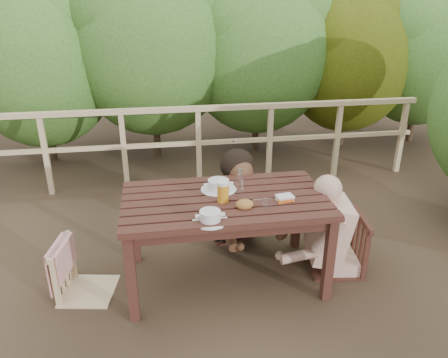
{
  "coord_description": "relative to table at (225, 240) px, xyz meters",
  "views": [
    {
      "loc": [
        -0.5,
        -3.03,
        2.25
      ],
      "look_at": [
        0.0,
        0.05,
        0.9
      ],
      "focal_mm": 34.67,
      "sensor_mm": 36.0,
      "label": 1
    }
  ],
  "objects": [
    {
      "name": "ground",
      "position": [
        0.0,
        0.0,
        -0.37
      ],
      "size": [
        60.0,
        60.0,
        0.0
      ],
      "primitive_type": "plane",
      "color": "#493625",
      "rests_on": "ground"
    },
    {
      "name": "table",
      "position": [
        0.0,
        0.0,
        0.0
      ],
      "size": [
        1.61,
        0.91,
        0.75
      ],
      "primitive_type": "cube",
      "color": "#391C16",
      "rests_on": "ground"
    },
    {
      "name": "chair_left",
      "position": [
        -1.13,
        -0.01,
        0.05
      ],
      "size": [
        0.49,
        0.49,
        0.85
      ],
      "primitive_type": "cube",
      "rotation": [
        0.0,
        0.0,
        1.39
      ],
      "color": "#D2B486",
      "rests_on": "ground"
    },
    {
      "name": "chair_far",
      "position": [
        0.16,
        0.74,
        0.04
      ],
      "size": [
        0.51,
        0.51,
        0.82
      ],
      "primitive_type": "cube",
      "rotation": [
        0.0,
        0.0,
        0.28
      ],
      "color": "#391C16",
      "rests_on": "ground"
    },
    {
      "name": "chair_right",
      "position": [
        0.99,
        0.01,
        0.09
      ],
      "size": [
        0.52,
        0.52,
        0.93
      ],
      "primitive_type": "cube",
      "rotation": [
        0.0,
        0.0,
        -1.71
      ],
      "color": "#391C16",
      "rests_on": "ground"
    },
    {
      "name": "woman",
      "position": [
        0.16,
        0.76,
        0.35
      ],
      "size": [
        0.76,
        0.85,
        1.44
      ],
      "primitive_type": null,
      "rotation": [
        0.0,
        0.0,
        3.42
      ],
      "color": "black",
      "rests_on": "ground"
    },
    {
      "name": "diner_right",
      "position": [
        1.02,
        0.01,
        0.35
      ],
      "size": [
        0.79,
        0.67,
        1.44
      ],
      "primitive_type": null,
      "rotation": [
        0.0,
        0.0,
        1.43
      ],
      "color": "beige",
      "rests_on": "ground"
    },
    {
      "name": "railing",
      "position": [
        0.0,
        2.0,
        0.13
      ],
      "size": [
        5.6,
        0.1,
        1.01
      ],
      "primitive_type": "cube",
      "color": "#D2B486",
      "rests_on": "ground"
    },
    {
      "name": "hedge_row",
      "position": [
        0.4,
        3.2,
        1.53
      ],
      "size": [
        6.6,
        1.6,
        3.8
      ],
      "primitive_type": null,
      "color": "#3A6525",
      "rests_on": "ground"
    },
    {
      "name": "soup_near",
      "position": [
        -0.16,
        -0.34,
        0.42
      ],
      "size": [
        0.26,
        0.26,
        0.09
      ],
      "primitive_type": "cylinder",
      "color": "silver",
      "rests_on": "table"
    },
    {
      "name": "soup_far",
      "position": [
        -0.03,
        0.16,
        0.42
      ],
      "size": [
        0.29,
        0.29,
        0.1
      ],
      "primitive_type": "cylinder",
      "color": "white",
      "rests_on": "table"
    },
    {
      "name": "bread_roll",
      "position": [
        0.12,
        -0.19,
        0.41
      ],
      "size": [
        0.14,
        0.1,
        0.08
      ],
      "primitive_type": "ellipsoid",
      "color": "#AB7D39",
      "rests_on": "table"
    },
    {
      "name": "beer_glass",
      "position": [
        -0.03,
        -0.06,
        0.46
      ],
      "size": [
        0.09,
        0.09,
        0.18
      ],
      "primitive_type": "cylinder",
      "color": "orange",
      "rests_on": "table"
    },
    {
      "name": "bottle",
      "position": [
        0.13,
        0.05,
        0.49
      ],
      "size": [
        0.06,
        0.06,
        0.23
      ],
      "primitive_type": "cylinder",
      "color": "white",
      "rests_on": "table"
    },
    {
      "name": "tumbler",
      "position": [
        0.28,
        -0.21,
        0.41
      ],
      "size": [
        0.07,
        0.07,
        0.08
      ],
      "primitive_type": "cylinder",
      "color": "silver",
      "rests_on": "table"
    },
    {
      "name": "butter_tub",
      "position": [
        0.45,
        -0.12,
        0.4
      ],
      "size": [
        0.14,
        0.11,
        0.06
      ],
      "primitive_type": "cube",
      "rotation": [
        0.0,
        0.0,
        0.15
      ],
      "color": "white",
      "rests_on": "table"
    }
  ]
}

